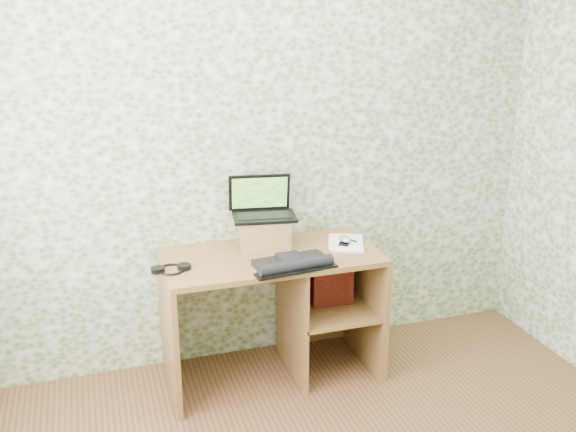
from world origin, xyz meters
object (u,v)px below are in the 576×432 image
object	(u,v)px
desk	(283,295)
keyboard	(293,263)
notepad	(346,243)
laptop	(262,207)
riser	(264,232)

from	to	relation	value
desk	keyboard	world-z (taller)	keyboard
desk	notepad	distance (m)	0.47
desk	notepad	xyz separation A→B (m)	(0.38, -0.00, 0.28)
keyboard	notepad	xyz separation A→B (m)	(0.40, 0.23, -0.02)
notepad	laptop	bearing A→B (deg)	-177.59
desk	notepad	bearing A→B (deg)	-0.66
laptop	notepad	distance (m)	0.53
riser	laptop	xyz separation A→B (m)	(0.00, 0.04, 0.14)
desk	notepad	world-z (taller)	notepad
keyboard	notepad	distance (m)	0.46
laptop	notepad	size ratio (longest dim) A/B	1.36
riser	keyboard	bearing A→B (deg)	-81.28
keyboard	notepad	world-z (taller)	keyboard
desk	keyboard	size ratio (longest dim) A/B	2.64
laptop	notepad	world-z (taller)	laptop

